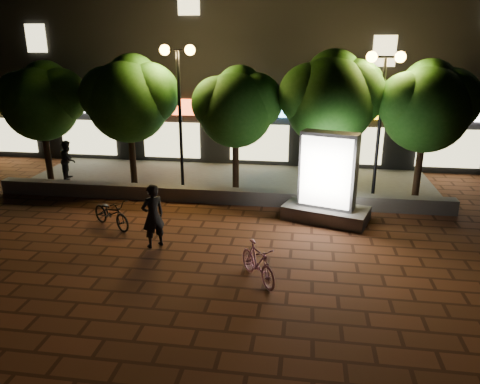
% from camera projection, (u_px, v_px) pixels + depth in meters
% --- Properties ---
extents(ground, '(80.00, 80.00, 0.00)m').
position_uv_depth(ground, '(186.00, 252.00, 12.14)').
color(ground, '#582D1B').
rests_on(ground, ground).
extents(retaining_wall, '(16.00, 0.45, 0.50)m').
position_uv_depth(retaining_wall, '(215.00, 195.00, 15.82)').
color(retaining_wall, '#605E59').
rests_on(retaining_wall, ground).
extents(sidewalk, '(16.00, 5.00, 0.08)m').
position_uv_depth(sidewalk, '(228.00, 181.00, 18.23)').
color(sidewalk, '#605E59').
rests_on(sidewalk, ground).
extents(building_block, '(28.00, 8.12, 11.30)m').
position_uv_depth(building_block, '(249.00, 49.00, 22.77)').
color(building_block, black).
rests_on(building_block, ground).
extents(tree_far_left, '(3.36, 2.80, 4.63)m').
position_uv_depth(tree_far_left, '(42.00, 99.00, 17.19)').
color(tree_far_left, black).
rests_on(tree_far_left, sidewalk).
extents(tree_left, '(3.60, 3.00, 4.89)m').
position_uv_depth(tree_left, '(130.00, 96.00, 16.66)').
color(tree_left, black).
rests_on(tree_left, sidewalk).
extents(tree_mid, '(3.24, 2.70, 4.50)m').
position_uv_depth(tree_mid, '(237.00, 105.00, 16.18)').
color(tree_mid, black).
rests_on(tree_mid, sidewalk).
extents(tree_right, '(3.72, 3.10, 5.07)m').
position_uv_depth(tree_right, '(332.00, 96.00, 15.62)').
color(tree_right, black).
rests_on(tree_right, sidewalk).
extents(tree_far_right, '(3.48, 2.90, 4.76)m').
position_uv_depth(tree_far_right, '(428.00, 104.00, 15.24)').
color(tree_far_right, black).
rests_on(tree_far_right, sidewalk).
extents(street_lamp_left, '(1.26, 0.36, 5.18)m').
position_uv_depth(street_lamp_left, '(179.00, 81.00, 15.96)').
color(street_lamp_left, black).
rests_on(street_lamp_left, sidewalk).
extents(street_lamp_right, '(1.26, 0.36, 4.98)m').
position_uv_depth(street_lamp_right, '(383.00, 88.00, 15.04)').
color(street_lamp_right, black).
rests_on(street_lamp_right, sidewalk).
extents(ad_kiosk, '(2.85, 2.02, 2.80)m').
position_uv_depth(ad_kiosk, '(327.00, 185.00, 13.99)').
color(ad_kiosk, '#605E59').
rests_on(ad_kiosk, ground).
extents(scooter_pink, '(1.25, 1.53, 0.94)m').
position_uv_depth(scooter_pink, '(258.00, 263.00, 10.52)').
color(scooter_pink, '#E393C8').
rests_on(scooter_pink, ground).
extents(rider, '(0.76, 0.76, 1.77)m').
position_uv_depth(rider, '(153.00, 216.00, 12.20)').
color(rider, black).
rests_on(rider, ground).
extents(scooter_parked, '(1.77, 1.44, 0.90)m').
position_uv_depth(scooter_parked, '(111.00, 213.00, 13.61)').
color(scooter_parked, black).
rests_on(scooter_parked, ground).
extents(pedestrian, '(0.76, 0.88, 1.56)m').
position_uv_depth(pedestrian, '(68.00, 160.00, 18.16)').
color(pedestrian, black).
rests_on(pedestrian, sidewalk).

